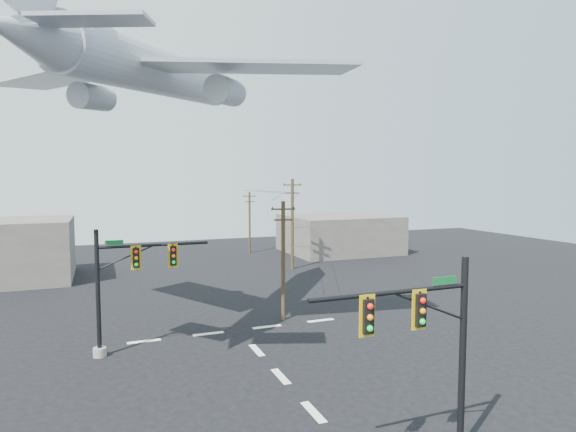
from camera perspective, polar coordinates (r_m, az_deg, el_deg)
name	(u,v)px	position (r m, az deg, el deg)	size (l,w,h in m)	color
ground	(313,412)	(22.31, 3.03, -22.20)	(120.00, 120.00, 0.00)	black
lane_markings	(272,367)	(26.83, -1.91, -17.43)	(14.00, 21.20, 0.01)	white
signal_mast_near	(434,354)	(18.26, 16.91, -15.41)	(6.48, 0.80, 7.24)	gray
signal_mast_far	(123,288)	(29.07, -18.97, -8.02)	(6.56, 0.79, 7.21)	gray
utility_pole_a	(283,258)	(33.88, -0.57, -5.04)	(1.68, 0.45, 8.45)	#4C3620
utility_pole_b	(292,222)	(53.04, 0.52, -0.72)	(2.00, 0.56, 9.98)	#4C3620
utility_pole_c	(250,221)	(64.88, -4.57, -0.61)	(1.68, 0.28, 8.21)	#4C3620
power_lines	(279,193)	(49.34, -1.04, 2.70)	(9.52, 30.64, 0.15)	black
airliner	(159,72)	(31.71, -15.09, 16.13)	(21.13, 23.41, 6.91)	#A4A8AF
building_right	(339,234)	(65.98, 6.08, -2.10)	(14.00, 12.00, 5.00)	slate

